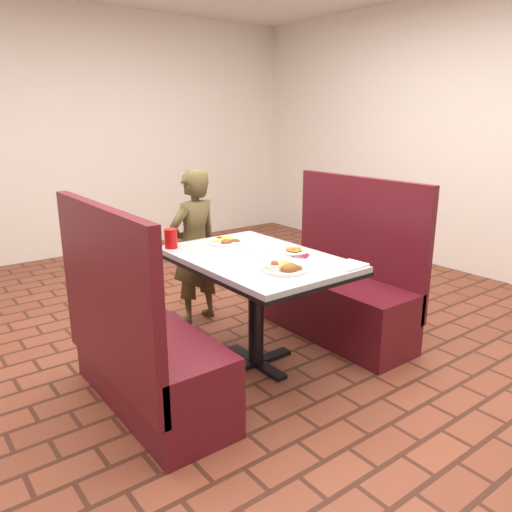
% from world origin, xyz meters
% --- Properties ---
extents(room, '(7.00, 7.04, 2.82)m').
position_xyz_m(room, '(0.00, 0.00, 1.91)').
color(room, brown).
rests_on(room, ground).
extents(dining_table, '(0.81, 1.21, 0.75)m').
position_xyz_m(dining_table, '(0.00, 0.00, 0.65)').
color(dining_table, '#B8BBBD').
rests_on(dining_table, ground).
extents(booth_bench_left, '(0.47, 1.20, 1.17)m').
position_xyz_m(booth_bench_left, '(-0.80, 0.00, 0.33)').
color(booth_bench_left, maroon).
rests_on(booth_bench_left, ground).
extents(booth_bench_right, '(0.47, 1.20, 1.17)m').
position_xyz_m(booth_bench_right, '(0.80, 0.00, 0.33)').
color(booth_bench_right, maroon).
rests_on(booth_bench_right, ground).
extents(diner_person, '(0.48, 0.36, 1.22)m').
position_xyz_m(diner_person, '(0.08, 0.90, 0.61)').
color(diner_person, brown).
rests_on(diner_person, ground).
extents(near_dinner_plate, '(0.26, 0.26, 0.08)m').
position_xyz_m(near_dinner_plate, '(-0.06, -0.34, 0.78)').
color(near_dinner_plate, white).
rests_on(near_dinner_plate, dining_table).
extents(far_dinner_plate, '(0.25, 0.25, 0.06)m').
position_xyz_m(far_dinner_plate, '(0.04, 0.39, 0.77)').
color(far_dinner_plate, white).
rests_on(far_dinner_plate, dining_table).
extents(plantain_plate, '(0.18, 0.18, 0.03)m').
position_xyz_m(plantain_plate, '(0.24, -0.08, 0.76)').
color(plantain_plate, white).
rests_on(plantain_plate, dining_table).
extents(maroon_napkin, '(0.13, 0.13, 0.00)m').
position_xyz_m(maroon_napkin, '(0.23, -0.17, 0.75)').
color(maroon_napkin, maroon).
rests_on(maroon_napkin, dining_table).
extents(spoon_utensil, '(0.05, 0.13, 0.00)m').
position_xyz_m(spoon_utensil, '(0.18, -0.16, 0.76)').
color(spoon_utensil, silver).
rests_on(spoon_utensil, dining_table).
extents(red_tumbler, '(0.09, 0.09, 0.13)m').
position_xyz_m(red_tumbler, '(-0.33, 0.50, 0.81)').
color(red_tumbler, '#B80D0C').
rests_on(red_tumbler, dining_table).
extents(paper_napkin, '(0.21, 0.16, 0.01)m').
position_xyz_m(paper_napkin, '(0.30, -0.50, 0.76)').
color(paper_napkin, white).
rests_on(paper_napkin, dining_table).
extents(knife_utensil, '(0.09, 0.15, 0.00)m').
position_xyz_m(knife_utensil, '(-0.05, -0.36, 0.76)').
color(knife_utensil, silver).
rests_on(knife_utensil, dining_table).
extents(fork_utensil, '(0.04, 0.16, 0.00)m').
position_xyz_m(fork_utensil, '(-0.13, -0.35, 0.76)').
color(fork_utensil, silver).
rests_on(fork_utensil, dining_table).
extents(lettuce_shreds, '(0.28, 0.32, 0.00)m').
position_xyz_m(lettuce_shreds, '(0.04, 0.06, 0.75)').
color(lettuce_shreds, '#99CA51').
rests_on(lettuce_shreds, dining_table).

